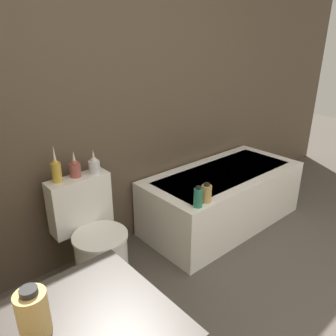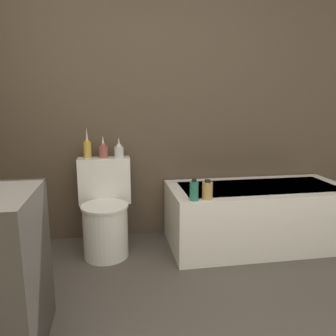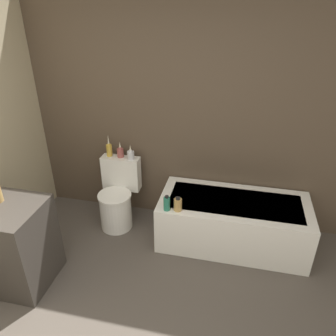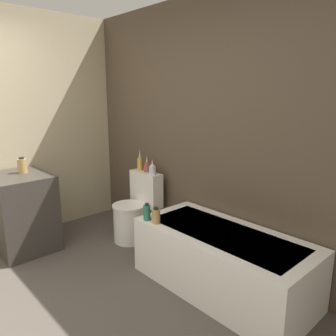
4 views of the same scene
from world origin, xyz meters
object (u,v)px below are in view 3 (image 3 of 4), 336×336
object	(u,v)px
vase_silver	(120,152)
shampoo_bottle_short	(178,204)
bathtub	(232,221)
vase_gold	(109,149)
shampoo_bottle_tall	(167,203)
toilet	(118,198)
vase_bronze	(131,154)

from	to	relation	value
vase_silver	shampoo_bottle_short	world-z (taller)	vase_silver
vase_silver	bathtub	bearing A→B (deg)	-10.57
vase_gold	vase_silver	world-z (taller)	vase_gold
shampoo_bottle_tall	shampoo_bottle_short	bearing A→B (deg)	9.04
toilet	vase_silver	size ratio (longest dim) A/B	4.16
vase_gold	bathtub	bearing A→B (deg)	-9.56
shampoo_bottle_short	toilet	bearing A→B (deg)	156.60
bathtub	vase_silver	xyz separation A→B (m)	(-1.32, 0.25, 0.57)
bathtub	shampoo_bottle_tall	xyz separation A→B (m)	(-0.65, -0.30, 0.33)
bathtub	vase_bronze	bearing A→B (deg)	169.62
bathtub	vase_gold	xyz separation A→B (m)	(-1.45, 0.24, 0.60)
bathtub	vase_gold	bearing A→B (deg)	170.44
bathtub	shampoo_bottle_short	bearing A→B (deg)	-152.81
vase_gold	shampoo_bottle_tall	bearing A→B (deg)	-34.23
toilet	shampoo_bottle_short	xyz separation A→B (m)	(0.77, -0.33, 0.26)
vase_silver	vase_bronze	xyz separation A→B (m)	(0.13, -0.03, -0.00)
vase_gold	shampoo_bottle_short	xyz separation A→B (m)	(0.90, -0.52, -0.27)
toilet	vase_gold	distance (m)	0.58
vase_silver	shampoo_bottle_short	bearing A→B (deg)	-34.30
bathtub	vase_silver	distance (m)	1.46
vase_gold	vase_bronze	xyz separation A→B (m)	(0.26, -0.03, -0.02)
vase_gold	vase_silver	size ratio (longest dim) A/B	1.38
bathtub	vase_gold	distance (m)	1.59
toilet	bathtub	bearing A→B (deg)	-2.33
toilet	vase_bronze	size ratio (longest dim) A/B	4.42
shampoo_bottle_tall	vase_silver	bearing A→B (deg)	140.71
vase_gold	shampoo_bottle_short	size ratio (longest dim) A/B	1.72
vase_silver	vase_bronze	bearing A→B (deg)	-12.32
toilet	shampoo_bottle_short	size ratio (longest dim) A/B	5.19
toilet	vase_silver	distance (m)	0.54
vase_bronze	shampoo_bottle_short	xyz separation A→B (m)	(0.64, -0.50, -0.24)
bathtub	shampoo_bottle_short	distance (m)	0.70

